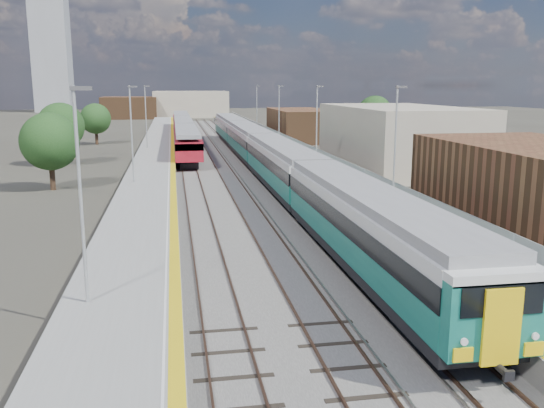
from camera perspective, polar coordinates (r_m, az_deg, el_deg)
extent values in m
plane|color=#47443A|center=(62.98, -3.25, 3.88)|extent=(320.00, 320.00, 0.00)
cube|color=#565451|center=(65.24, -5.47, 4.14)|extent=(10.50, 155.00, 0.06)
cube|color=#4C3323|center=(67.98, -3.08, 4.55)|extent=(0.07, 160.00, 0.14)
cube|color=#4C3323|center=(68.16, -1.87, 4.58)|extent=(0.07, 160.00, 0.14)
cube|color=#4C3323|center=(67.67, -6.03, 4.47)|extent=(0.07, 160.00, 0.14)
cube|color=#4C3323|center=(67.77, -4.82, 4.50)|extent=(0.07, 160.00, 0.14)
cube|color=#4C3323|center=(67.53, -9.01, 4.38)|extent=(0.07, 160.00, 0.14)
cube|color=#4C3323|center=(67.57, -7.78, 4.42)|extent=(0.07, 160.00, 0.14)
cube|color=gray|center=(67.94, -3.36, 4.53)|extent=(0.08, 160.00, 0.10)
cube|color=gray|center=(67.80, -4.54, 4.50)|extent=(0.08, 160.00, 0.10)
cube|color=slate|center=(66.15, 1.03, 4.71)|extent=(4.70, 155.00, 1.00)
cube|color=gray|center=(66.09, 1.03, 5.14)|extent=(4.70, 155.00, 0.03)
cube|color=gold|center=(65.73, -0.77, 5.12)|extent=(0.40, 155.00, 0.01)
cube|color=gray|center=(66.47, 2.91, 5.68)|extent=(0.06, 155.00, 1.20)
cylinder|color=#9EA0A3|center=(36.82, 12.09, 5.58)|extent=(0.12, 0.12, 7.50)
cube|color=#4C4C4F|center=(36.73, 12.71, 11.25)|extent=(0.70, 0.18, 0.14)
cylinder|color=#9EA0A3|center=(55.82, 4.45, 7.79)|extent=(0.12, 0.12, 7.50)
cube|color=#4C4C4F|center=(55.76, 4.77, 11.53)|extent=(0.70, 0.18, 0.14)
cylinder|color=#9EA0A3|center=(75.34, 0.70, 8.82)|extent=(0.12, 0.12, 7.50)
cube|color=#4C4C4F|center=(75.30, 0.90, 11.59)|extent=(0.70, 0.18, 0.14)
cylinder|color=#9EA0A3|center=(95.06, -1.51, 9.40)|extent=(0.12, 0.12, 7.50)
cube|color=#4C4C4F|center=(95.02, -1.37, 11.61)|extent=(0.70, 0.18, 0.14)
cube|color=slate|center=(65.03, -11.48, 4.36)|extent=(4.30, 155.00, 1.00)
cube|color=gray|center=(64.97, -11.50, 4.80)|extent=(4.30, 155.00, 0.03)
cube|color=gold|center=(64.94, -9.82, 4.87)|extent=(0.45, 155.00, 0.01)
cube|color=silver|center=(64.94, -10.13, 4.87)|extent=(0.08, 155.00, 0.01)
cylinder|color=#9EA0A3|center=(20.60, -18.43, 0.60)|extent=(0.12, 0.12, 7.50)
cube|color=#4C4C4F|center=(20.22, -18.39, 10.83)|extent=(0.70, 0.18, 0.14)
cylinder|color=#9EA0A3|center=(46.27, -13.74, 6.70)|extent=(0.12, 0.12, 7.50)
cube|color=#4C4C4F|center=(46.10, -13.64, 11.23)|extent=(0.70, 0.18, 0.14)
cylinder|color=#9EA0A3|center=(72.17, -12.38, 8.43)|extent=(0.12, 0.12, 7.50)
cube|color=#4C4C4F|center=(72.06, -12.31, 11.33)|extent=(0.70, 0.18, 0.14)
cube|color=brown|center=(37.11, 24.94, 1.41)|extent=(9.00, 16.00, 5.20)
cube|color=tan|center=(61.71, 12.29, 6.46)|extent=(11.00, 22.00, 6.40)
cube|color=brown|center=(92.41, 2.82, 7.86)|extent=(8.00, 18.00, 4.80)
cube|color=tan|center=(162.16, -8.08, 9.78)|extent=(20.00, 14.00, 7.00)
cube|color=brown|center=(157.49, -13.91, 9.25)|extent=(14.00, 12.00, 5.60)
cube|color=gray|center=(205.86, -21.02, 14.11)|extent=(11.00, 11.00, 40.00)
cube|color=black|center=(26.60, 9.43, -5.08)|extent=(2.84, 20.38, 0.48)
cube|color=#125C53|center=(26.37, 9.49, -3.34)|extent=(2.95, 20.38, 1.19)
cube|color=black|center=(26.15, 9.56, -1.34)|extent=(3.01, 20.38, 0.82)
cube|color=silver|center=(26.01, 9.60, 0.05)|extent=(2.95, 20.38, 0.50)
cube|color=gray|center=(25.93, 9.64, 1.00)|extent=(2.61, 20.38, 0.42)
cube|color=black|center=(46.33, 1.00, 2.23)|extent=(2.84, 20.38, 0.48)
cube|color=#125C53|center=(46.20, 1.00, 3.26)|extent=(2.95, 20.38, 1.19)
cube|color=black|center=(46.07, 1.01, 4.41)|extent=(3.01, 20.38, 0.82)
cube|color=silver|center=(45.99, 1.01, 5.21)|extent=(2.95, 20.38, 0.50)
cube|color=gray|center=(45.95, 1.01, 5.76)|extent=(2.61, 20.38, 0.42)
cube|color=black|center=(66.76, -2.35, 5.13)|extent=(2.84, 20.38, 0.48)
cube|color=#125C53|center=(66.67, -2.35, 5.84)|extent=(2.95, 20.38, 1.19)
cube|color=black|center=(66.58, -2.36, 6.64)|extent=(3.01, 20.38, 0.82)
cube|color=silver|center=(66.53, -2.37, 7.20)|extent=(2.95, 20.38, 0.50)
cube|color=gray|center=(66.50, -2.37, 7.58)|extent=(2.61, 20.38, 0.42)
cube|color=black|center=(87.41, -4.13, 6.65)|extent=(2.84, 20.38, 0.48)
cube|color=#125C53|center=(87.34, -4.14, 7.20)|extent=(2.95, 20.38, 1.19)
cube|color=black|center=(87.27, -4.15, 7.81)|extent=(3.01, 20.38, 0.82)
cube|color=silver|center=(87.23, -4.16, 8.24)|extent=(2.95, 20.38, 0.50)
cube|color=gray|center=(87.20, -4.16, 8.53)|extent=(2.61, 20.38, 0.42)
cube|color=#125C53|center=(17.21, 21.16, -10.50)|extent=(2.93, 0.63, 2.19)
cube|color=black|center=(16.73, 21.88, -8.89)|extent=(2.40, 0.06, 0.84)
cube|color=yellow|center=(16.94, 21.81, -11.28)|extent=(1.10, 0.10, 2.19)
cube|color=black|center=(66.95, -8.39, 4.64)|extent=(1.88, 16.02, 0.65)
cube|color=maroon|center=(66.78, -8.43, 5.97)|extent=(2.78, 18.85, 1.98)
cube|color=black|center=(66.73, -8.44, 6.40)|extent=(2.84, 18.85, 0.69)
cube|color=gray|center=(66.65, -8.47, 7.25)|extent=(2.48, 18.85, 0.40)
cube|color=black|center=(86.19, -8.73, 6.17)|extent=(1.88, 16.02, 0.65)
cube|color=maroon|center=(86.05, -8.77, 7.21)|extent=(2.78, 18.85, 1.98)
cube|color=black|center=(86.02, -8.78, 7.54)|extent=(2.84, 18.85, 0.69)
cube|color=gray|center=(85.95, -8.80, 8.20)|extent=(2.48, 18.85, 0.40)
cube|color=black|center=(105.46, -8.95, 7.15)|extent=(1.88, 16.02, 0.65)
cube|color=maroon|center=(105.36, -8.98, 8.00)|extent=(2.78, 18.85, 1.98)
cube|color=black|center=(105.33, -8.99, 8.27)|extent=(2.84, 18.85, 0.69)
cube|color=gray|center=(105.28, -9.00, 8.81)|extent=(2.48, 18.85, 0.40)
cylinder|color=#382619|center=(50.90, -20.93, 2.54)|extent=(0.44, 0.44, 2.23)
sphere|color=#1A3B16|center=(50.56, -21.17, 5.80)|extent=(4.71, 4.71, 4.71)
cylinder|color=#382619|center=(66.48, -20.01, 4.63)|extent=(0.44, 0.44, 2.36)
sphere|color=#1A3B16|center=(66.21, -20.20, 7.27)|extent=(4.98, 4.98, 4.98)
cylinder|color=#382619|center=(88.55, -16.98, 6.32)|extent=(0.44, 0.44, 2.09)
sphere|color=#1A3B16|center=(88.36, -17.09, 8.09)|extent=(4.42, 4.42, 4.42)
cylinder|color=#382619|center=(87.86, 10.06, 6.74)|extent=(0.44, 0.44, 2.47)
sphere|color=#1A3B16|center=(87.65, 10.14, 8.84)|extent=(5.21, 5.21, 5.21)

